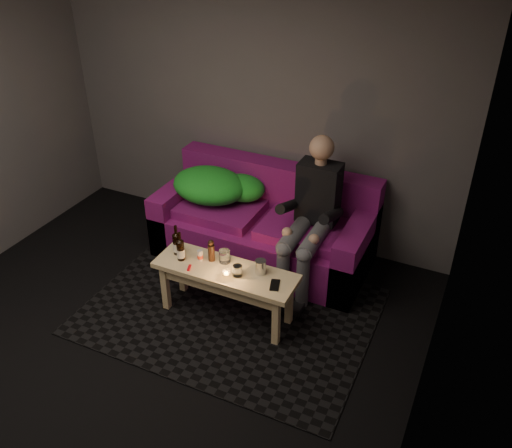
{
  "coord_description": "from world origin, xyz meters",
  "views": [
    {
      "loc": [
        2.1,
        -2.11,
        3.03
      ],
      "look_at": [
        0.4,
        1.48,
        0.56
      ],
      "focal_mm": 38.0,
      "sensor_mm": 36.0,
      "label": 1
    }
  ],
  "objects_px": {
    "beer_bottle_b": "(181,250)",
    "steel_cup": "(261,267)",
    "coffee_table": "(226,278)",
    "beer_bottle_a": "(177,243)",
    "person": "(311,213)",
    "sofa": "(265,228)"
  },
  "relations": [
    {
      "from": "beer_bottle_b",
      "to": "steel_cup",
      "type": "height_order",
      "value": "beer_bottle_b"
    },
    {
      "from": "beer_bottle_b",
      "to": "steel_cup",
      "type": "bearing_deg",
      "value": 9.36
    },
    {
      "from": "coffee_table",
      "to": "steel_cup",
      "type": "relative_size",
      "value": 9.95
    },
    {
      "from": "coffee_table",
      "to": "beer_bottle_a",
      "type": "distance_m",
      "value": 0.49
    },
    {
      "from": "person",
      "to": "steel_cup",
      "type": "relative_size",
      "value": 11.28
    },
    {
      "from": "person",
      "to": "coffee_table",
      "type": "distance_m",
      "value": 0.93
    },
    {
      "from": "beer_bottle_b",
      "to": "coffee_table",
      "type": "bearing_deg",
      "value": 5.37
    },
    {
      "from": "coffee_table",
      "to": "sofa",
      "type": "bearing_deg",
      "value": 94.86
    },
    {
      "from": "sofa",
      "to": "person",
      "type": "height_order",
      "value": "person"
    },
    {
      "from": "beer_bottle_b",
      "to": "steel_cup",
      "type": "relative_size",
      "value": 2.18
    },
    {
      "from": "sofa",
      "to": "person",
      "type": "xyz_separation_m",
      "value": [
        0.5,
        -0.16,
        0.38
      ]
    },
    {
      "from": "coffee_table",
      "to": "beer_bottle_b",
      "type": "xyz_separation_m",
      "value": [
        -0.38,
        -0.04,
        0.18
      ]
    },
    {
      "from": "sofa",
      "to": "person",
      "type": "relative_size",
      "value": 1.5
    },
    {
      "from": "sofa",
      "to": "steel_cup",
      "type": "xyz_separation_m",
      "value": [
        0.35,
        -0.86,
        0.23
      ]
    },
    {
      "from": "beer_bottle_a",
      "to": "beer_bottle_b",
      "type": "bearing_deg",
      "value": -38.98
    },
    {
      "from": "person",
      "to": "beer_bottle_b",
      "type": "bearing_deg",
      "value": -134.82
    },
    {
      "from": "person",
      "to": "beer_bottle_b",
      "type": "xyz_separation_m",
      "value": [
        -0.8,
        -0.81,
        -0.11
      ]
    },
    {
      "from": "person",
      "to": "beer_bottle_a",
      "type": "bearing_deg",
      "value": -139.42
    },
    {
      "from": "person",
      "to": "beer_bottle_a",
      "type": "xyz_separation_m",
      "value": [
        -0.88,
        -0.75,
        -0.11
      ]
    },
    {
      "from": "sofa",
      "to": "beer_bottle_a",
      "type": "distance_m",
      "value": 1.02
    },
    {
      "from": "coffee_table",
      "to": "steel_cup",
      "type": "distance_m",
      "value": 0.32
    },
    {
      "from": "sofa",
      "to": "steel_cup",
      "type": "bearing_deg",
      "value": -67.78
    }
  ]
}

